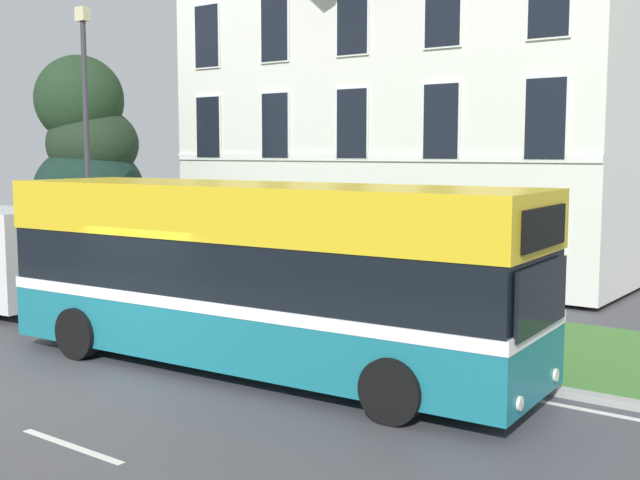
# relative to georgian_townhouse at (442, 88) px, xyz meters

# --- Properties ---
(ground_plane) EXTENTS (60.00, 56.00, 0.18)m
(ground_plane) POSITION_rel_georgian_townhouse_xyz_m (2.23, -15.32, -5.97)
(ground_plane) COLOR #46464B
(georgian_townhouse) EXTENTS (14.37, 10.82, 11.60)m
(georgian_townhouse) POSITION_rel_georgian_townhouse_xyz_m (0.00, 0.00, 0.00)
(georgian_townhouse) COLOR silver
(georgian_townhouse) RESTS_ON ground_plane
(iron_verge_railing) EXTENTS (13.69, 0.04, 0.97)m
(iron_verge_railing) POSITION_rel_georgian_townhouse_xyz_m (-0.00, -11.83, -5.33)
(iron_verge_railing) COLOR black
(iron_verge_railing) RESTS_ON ground_plane
(evergreen_tree) EXTENTS (3.74, 3.74, 6.61)m
(evergreen_tree) POSITION_rel_georgian_townhouse_xyz_m (-7.51, -8.71, -2.93)
(evergreen_tree) COLOR #423328
(evergreen_tree) RESTS_ON ground_plane
(single_decker_bus) EXTENTS (10.09, 3.18, 3.27)m
(single_decker_bus) POSITION_rel_georgian_townhouse_xyz_m (3.81, -13.79, -4.24)
(single_decker_bus) COLOR #196D7B
(single_decker_bus) RESTS_ON ground_plane
(street_lamp_post) EXTENTS (0.36, 0.24, 7.47)m
(street_lamp_post) POSITION_rel_georgian_townhouse_xyz_m (-4.95, -10.65, -1.60)
(street_lamp_post) COLOR #333338
(street_lamp_post) RESTS_ON ground_plane
(litter_bin) EXTENTS (0.49, 0.49, 1.02)m
(litter_bin) POSITION_rel_georgian_townhouse_xyz_m (-1.11, -11.45, -5.32)
(litter_bin) COLOR #4C4742
(litter_bin) RESTS_ON ground_plane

